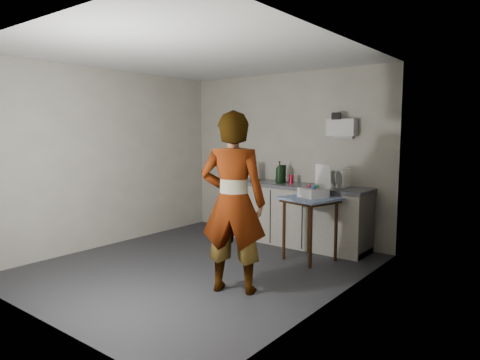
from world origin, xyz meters
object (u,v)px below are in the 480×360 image
Objects in this scene: soap_bottle at (280,172)px; dark_bottle at (284,174)px; dish_rack at (334,183)px; kitchen_counter at (296,216)px; standing_man at (233,203)px; soda_can at (291,179)px; side_table at (310,205)px; paper_towel at (255,172)px; bakery_box at (314,190)px.

dark_bottle is at bearing 98.45° from soap_bottle.
soap_bottle is at bearing -173.80° from dish_rack.
kitchen_counter is 6.72× the size of soap_bottle.
standing_man is at bearing -77.75° from kitchen_counter.
soda_can is (-0.13, 0.06, 0.55)m from kitchen_counter.
soap_bottle is at bearing 161.38° from side_table.
dark_bottle is 0.88m from dish_rack.
soda_can is 0.33× the size of dish_rack.
bakery_box is at bearing -22.70° from paper_towel.
side_table is 1.13m from dark_bottle.
standing_man is 6.44× the size of paper_towel.
bakery_box is (0.04, 0.04, 0.20)m from side_table.
side_table is at bearing -39.18° from dark_bottle.
soap_bottle reaches higher than soda_can.
kitchen_counter is at bearing 159.65° from bakery_box.
dish_rack reaches higher than dark_bottle.
kitchen_counter is 0.57m from soda_can.
soap_bottle is at bearing -81.55° from dark_bottle.
dish_rack is at bearing -3.75° from dark_bottle.
soap_bottle reaches higher than dark_bottle.
dark_bottle is (-0.85, 0.69, 0.31)m from side_table.
standing_man reaches higher than dish_rack.
soap_bottle reaches higher than side_table.
soap_bottle is 0.85× the size of dish_rack.
side_table is 2.84× the size of paper_towel.
bakery_box is (0.15, 1.51, -0.02)m from standing_man.
paper_towel reaches higher than soda_can.
kitchen_counter is at bearing -176.91° from dish_rack.
dark_bottle is at bearing 9.59° from paper_towel.
dark_bottle reaches higher than soda_can.
paper_towel is 1.49m from bakery_box.
dark_bottle is at bearing -96.20° from standing_man.
bakery_box reaches higher than kitchen_counter.
dark_bottle reaches higher than kitchen_counter.
dark_bottle is 0.49m from paper_towel.
standing_man is 2.41m from paper_towel.
kitchen_counter is 7.57× the size of paper_towel.
bakery_box reaches higher than soda_can.
dish_rack is at bearing -118.82° from standing_man.
paper_towel reaches higher than dark_bottle.
soda_can is (-0.69, 0.66, 0.24)m from side_table.
soap_bottle is at bearing -166.95° from kitchen_counter.
paper_towel is at bearing 172.29° from soap_bottle.
bakery_box is at bearing -43.28° from kitchen_counter.
soda_can is (0.13, 0.12, -0.10)m from soap_bottle.
bakery_box is (0.86, -0.50, -0.14)m from soap_bottle.
soda_can is at bearing 177.91° from dish_rack.
standing_man reaches higher than kitchen_counter.
side_table is 6.52× the size of soda_can.
dish_rack is 0.60m from bakery_box.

